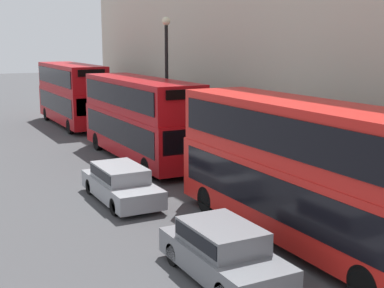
% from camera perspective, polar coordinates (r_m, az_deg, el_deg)
% --- Properties ---
extents(bus_leading, '(2.59, 10.95, 4.41)m').
position_cam_1_polar(bus_leading, '(16.57, 11.68, -2.41)').
color(bus_leading, red).
rests_on(bus_leading, ground).
extents(bus_second_in_queue, '(2.59, 10.54, 4.29)m').
position_cam_1_polar(bus_second_in_queue, '(27.81, -5.62, 3.02)').
color(bus_second_in_queue, '#A80F14').
rests_on(bus_second_in_queue, ground).
extents(bus_third_in_queue, '(2.59, 10.23, 4.51)m').
position_cam_1_polar(bus_third_in_queue, '(40.27, -12.73, 5.44)').
color(bus_third_in_queue, '#A80F14').
rests_on(bus_third_in_queue, ground).
extents(car_dark_sedan, '(1.81, 4.29, 1.46)m').
position_cam_1_polar(car_dark_sedan, '(14.38, 3.33, -11.25)').
color(car_dark_sedan, slate).
rests_on(car_dark_sedan, ground).
extents(car_hatchback, '(1.81, 4.72, 1.41)m').
position_cam_1_polar(car_hatchback, '(21.10, -7.61, -4.09)').
color(car_hatchback, gray).
rests_on(car_hatchback, ground).
extents(street_lamp, '(0.44, 0.44, 7.40)m').
position_cam_1_polar(street_lamp, '(28.42, -2.72, 7.55)').
color(street_lamp, black).
rests_on(street_lamp, ground).
extents(pedestrian, '(0.36, 0.36, 1.85)m').
position_cam_1_polar(pedestrian, '(22.21, 8.16, -3.05)').
color(pedestrian, brown).
rests_on(pedestrian, ground).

